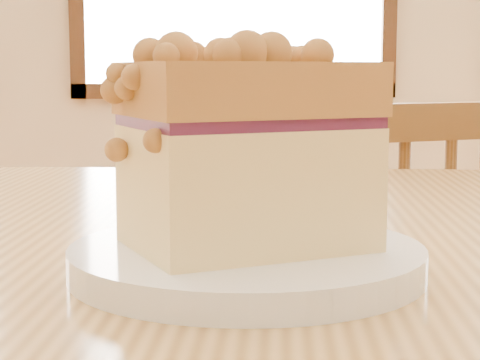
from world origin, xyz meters
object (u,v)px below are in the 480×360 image
object	(u,v)px
cafe_table_main	(423,356)
cake_slice	(245,144)
cafe_chair_main	(353,348)
plate	(247,261)

from	to	relation	value
cafe_table_main	cake_slice	bearing A→B (deg)	-129.48
cafe_table_main	cafe_chair_main	bearing A→B (deg)	89.56
cafe_chair_main	cake_slice	xyz separation A→B (m)	(-0.29, -0.79, 0.41)
cafe_table_main	plate	distance (m)	0.24
cake_slice	cafe_table_main	bearing A→B (deg)	23.37
cafe_table_main	cake_slice	size ratio (longest dim) A/B	7.85
cafe_table_main	cake_slice	xyz separation A→B (m)	(-0.16, -0.14, 0.19)
cafe_table_main	cake_slice	distance (m)	0.28
plate	cake_slice	xyz separation A→B (m)	(-0.00, -0.00, 0.07)
cafe_chair_main	cake_slice	distance (m)	0.93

